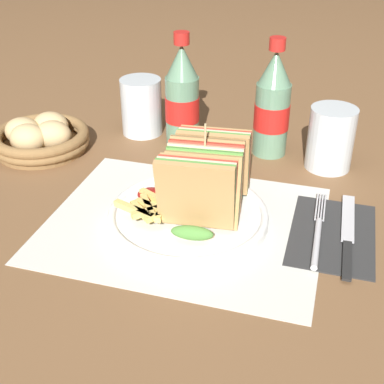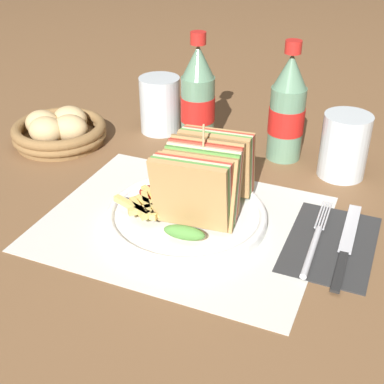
% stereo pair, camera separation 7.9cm
% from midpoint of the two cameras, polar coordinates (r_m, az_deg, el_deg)
% --- Properties ---
extents(ground_plane, '(4.00, 4.00, 0.00)m').
position_cam_midpoint_polar(ground_plane, '(0.80, -2.25, -3.17)').
color(ground_plane, brown).
extents(placemat, '(0.40, 0.32, 0.00)m').
position_cam_midpoint_polar(placemat, '(0.79, -3.65, -3.41)').
color(placemat, silver).
rests_on(placemat, ground_plane).
extents(plate_main, '(0.24, 0.24, 0.02)m').
position_cam_midpoint_polar(plate_main, '(0.79, -3.27, -2.65)').
color(plate_main, white).
rests_on(plate_main, ground_plane).
extents(club_sandwich, '(0.11, 0.18, 0.14)m').
position_cam_midpoint_polar(club_sandwich, '(0.76, -1.53, 1.30)').
color(club_sandwich, tan).
rests_on(club_sandwich, plate_main).
extents(fries_pile, '(0.11, 0.10, 0.02)m').
position_cam_midpoint_polar(fries_pile, '(0.78, -6.99, -1.73)').
color(fries_pile, '#E5C166').
rests_on(fries_pile, plate_main).
extents(ketchup_blob, '(0.04, 0.04, 0.02)m').
position_cam_midpoint_polar(ketchup_blob, '(0.81, -7.10, -0.39)').
color(ketchup_blob, maroon).
rests_on(ketchup_blob, plate_main).
extents(napkin, '(0.12, 0.18, 0.00)m').
position_cam_midpoint_polar(napkin, '(0.78, 11.99, -4.44)').
color(napkin, '#2D2D2D').
rests_on(napkin, ground_plane).
extents(fork, '(0.02, 0.19, 0.01)m').
position_cam_midpoint_polar(fork, '(0.77, 10.39, -4.60)').
color(fork, silver).
rests_on(fork, napkin).
extents(knife, '(0.02, 0.21, 0.00)m').
position_cam_midpoint_polar(knife, '(0.78, 13.52, -4.54)').
color(knife, black).
rests_on(knife, napkin).
extents(coke_bottle_near, '(0.06, 0.06, 0.21)m').
position_cam_midpoint_polar(coke_bottle_near, '(0.99, -3.38, 9.85)').
color(coke_bottle_near, slate).
rests_on(coke_bottle_near, ground_plane).
extents(coke_bottle_far, '(0.06, 0.06, 0.21)m').
position_cam_midpoint_polar(coke_bottle_far, '(0.96, 6.24, 9.04)').
color(coke_bottle_far, slate).
rests_on(coke_bottle_far, ground_plane).
extents(glass_near, '(0.08, 0.08, 0.11)m').
position_cam_midpoint_polar(glass_near, '(0.94, 12.27, 5.55)').
color(glass_near, silver).
rests_on(glass_near, ground_plane).
extents(glass_far, '(0.08, 0.08, 0.11)m').
position_cam_midpoint_polar(glass_far, '(1.06, -7.57, 8.99)').
color(glass_far, silver).
rests_on(glass_far, ground_plane).
extents(bread_basket, '(0.18, 0.18, 0.06)m').
position_cam_midpoint_polar(bread_basket, '(1.04, -18.00, 5.53)').
color(bread_basket, olive).
rests_on(bread_basket, ground_plane).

